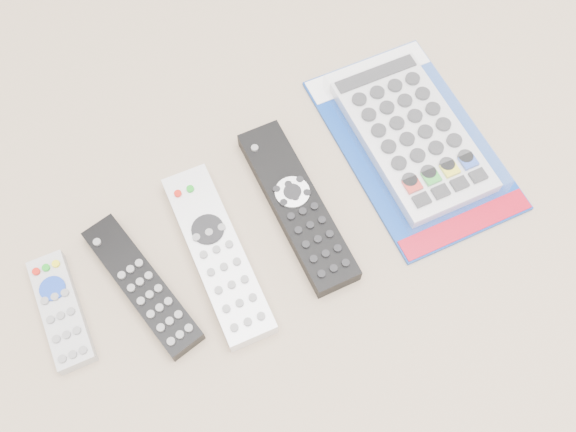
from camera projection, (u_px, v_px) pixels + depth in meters
remote_small_grey at (61, 311)px, 0.70m from camera, size 0.07×0.14×0.02m
remote_slim_black at (142, 286)px, 0.71m from camera, size 0.05×0.19×0.02m
remote_silver_dvd at (218, 254)px, 0.72m from camera, size 0.10×0.23×0.03m
remote_large_black at (297, 205)px, 0.75m from camera, size 0.09×0.23×0.02m
jumbo_remote_packaged at (412, 134)px, 0.79m from camera, size 0.22×0.31×0.04m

